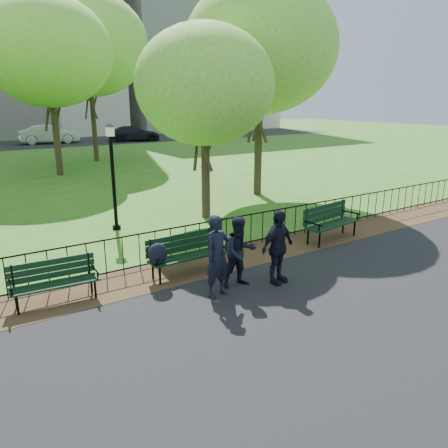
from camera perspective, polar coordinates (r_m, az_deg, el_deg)
ground at (r=9.37m, az=2.08°, el=-8.11°), size 120.00×120.00×0.00m
asphalt_path at (r=7.23m, az=18.74°, el=-16.85°), size 60.00×9.20×0.01m
dirt_strip at (r=10.52m, az=-2.71°, el=-5.26°), size 60.00×1.60×0.01m
far_street at (r=42.40m, az=-27.11°, el=9.10°), size 70.00×9.00×0.01m
iron_fence at (r=10.77m, az=-4.12°, el=-2.04°), size 24.06×0.06×1.00m
apartment_east at (r=63.61m, az=-4.57°, el=23.32°), size 20.00×15.00×24.00m
park_bench_main at (r=9.59m, az=-6.86°, el=-3.62°), size 1.83×0.56×0.98m
park_bench_left_a at (r=9.09m, az=-21.34°, el=-6.45°), size 1.65×0.61×0.92m
park_bench_right_a at (r=12.53m, az=13.60°, el=0.70°), size 1.96×0.83×1.08m
lamppost at (r=13.35m, az=-14.31°, el=6.44°), size 0.28×0.28×3.16m
tree_near_e at (r=14.23m, az=-2.55°, el=17.61°), size 4.38×4.38×6.10m
tree_mid_e at (r=18.08m, az=4.77°, el=21.97°), size 5.92×5.92×8.25m
tree_far_c at (r=24.34m, az=-22.04°, el=20.14°), size 6.25×6.25×8.71m
tree_far_e at (r=29.44m, az=-17.40°, el=21.50°), size 7.23×7.23×10.08m
person_left at (r=8.60m, az=-0.82°, el=-4.26°), size 0.68×0.52×1.67m
person_mid at (r=9.10m, az=2.10°, el=-3.66°), size 0.78×0.49×1.51m
person_right at (r=9.30m, az=7.03°, el=-3.01°), size 1.00×0.56×1.61m
sedan_silver at (r=42.54m, az=-21.93°, el=10.85°), size 5.21×2.21×1.67m
sedan_dark at (r=42.86m, az=-11.68°, el=11.50°), size 5.14×3.04×1.40m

